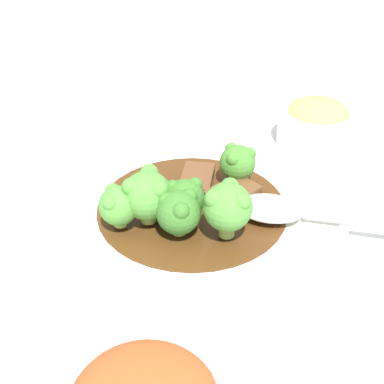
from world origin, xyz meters
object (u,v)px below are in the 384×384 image
object	(u,v)px
main_plate	(192,211)
broccoli_floret_2	(237,162)
broccoli_floret_4	(147,194)
beef_strip_1	(231,192)
side_bowl_appetizer	(317,123)
sauce_dish	(17,163)
broccoli_floret_1	(228,206)
beef_strip_2	(197,179)
serving_spoon	(286,211)
broccoli_floret_5	(119,205)
broccoli_floret_0	(179,211)
broccoli_floret_3	(185,198)
beef_strip_0	(167,196)

from	to	relation	value
main_plate	broccoli_floret_2	xyz separation A→B (m)	(-0.03, 0.06, 0.03)
main_plate	broccoli_floret_4	bearing A→B (deg)	-68.82
beef_strip_1	side_bowl_appetizer	size ratio (longest dim) A/B	0.65
broccoli_floret_4	sauce_dish	bearing A→B (deg)	-138.82
beef_strip_1	broccoli_floret_2	size ratio (longest dim) A/B	1.46
broccoli_floret_1	broccoli_floret_2	bearing A→B (deg)	158.95
beef_strip_2	broccoli_floret_4	xyz separation A→B (m)	(0.06, -0.06, 0.03)
serving_spoon	side_bowl_appetizer	xyz separation A→B (m)	(-0.16, 0.10, 0.00)
main_plate	broccoli_floret_1	distance (m)	0.07
broccoli_floret_4	broccoli_floret_5	distance (m)	0.03
main_plate	broccoli_floret_2	distance (m)	0.07
main_plate	serving_spoon	xyz separation A→B (m)	(0.04, 0.09, 0.02)
serving_spoon	main_plate	bearing A→B (deg)	-113.61
broccoli_floret_0	serving_spoon	world-z (taller)	broccoli_floret_0
main_plate	broccoli_floret_3	world-z (taller)	broccoli_floret_3
beef_strip_2	main_plate	bearing A→B (deg)	-19.27
main_plate	beef_strip_0	world-z (taller)	beef_strip_0
main_plate	broccoli_floret_3	distance (m)	0.04
beef_strip_0	beef_strip_1	distance (m)	0.07
beef_strip_1	broccoli_floret_3	world-z (taller)	broccoli_floret_3
beef_strip_0	sauce_dish	bearing A→B (deg)	-128.67
serving_spoon	broccoli_floret_4	bearing A→B (deg)	-98.34
broccoli_floret_5	broccoli_floret_0	bearing A→B (deg)	67.34
side_bowl_appetizer	beef_strip_1	bearing A→B (deg)	-49.69
beef_strip_0	broccoli_floret_5	world-z (taller)	broccoli_floret_5
beef_strip_1	broccoli_floret_4	distance (m)	0.10
main_plate	broccoli_floret_2	world-z (taller)	broccoli_floret_2
main_plate	side_bowl_appetizer	distance (m)	0.23
broccoli_floret_1	broccoli_floret_5	xyz separation A→B (m)	(-0.04, -0.10, -0.01)
broccoli_floret_3	side_bowl_appetizer	world-z (taller)	broccoli_floret_3
broccoli_floret_3	broccoli_floret_5	xyz separation A→B (m)	(-0.00, -0.06, -0.00)
broccoli_floret_1	broccoli_floret_3	xyz separation A→B (m)	(-0.03, -0.03, -0.01)
broccoli_floret_4	side_bowl_appetizer	bearing A→B (deg)	121.75
broccoli_floret_2	serving_spoon	size ratio (longest dim) A/B	0.20
broccoli_floret_3	broccoli_floret_0	bearing A→B (deg)	-24.59
beef_strip_1	beef_strip_2	world-z (taller)	beef_strip_1
serving_spoon	broccoli_floret_0	bearing A→B (deg)	-87.64
serving_spoon	broccoli_floret_1	bearing A→B (deg)	-75.15
beef_strip_2	broccoli_floret_1	size ratio (longest dim) A/B	1.12
beef_strip_0	broccoli_floret_2	bearing A→B (deg)	105.53
beef_strip_2	beef_strip_1	bearing A→B (deg)	42.15
broccoli_floret_1	broccoli_floret_3	distance (m)	0.05
broccoli_floret_1	side_bowl_appetizer	xyz separation A→B (m)	(-0.18, 0.16, -0.02)
beef_strip_2	sauce_dish	xyz separation A→B (m)	(-0.10, -0.20, -0.02)
broccoli_floret_5	beef_strip_0	bearing A→B (deg)	120.40
serving_spoon	sauce_dish	world-z (taller)	serving_spoon
serving_spoon	beef_strip_0	bearing A→B (deg)	-113.52
beef_strip_0	beef_strip_1	xyz separation A→B (m)	(0.01, 0.07, -0.00)
broccoli_floret_0	beef_strip_1	bearing A→B (deg)	126.22
beef_strip_0	beef_strip_2	bearing A→B (deg)	126.46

